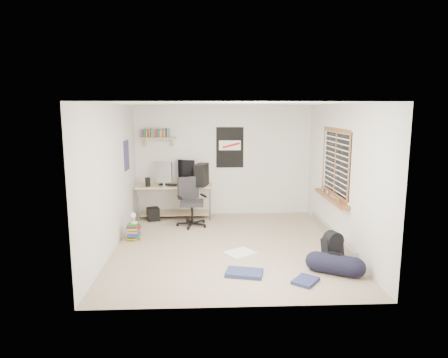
{
  "coord_description": "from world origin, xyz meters",
  "views": [
    {
      "loc": [
        -0.39,
        -6.82,
        2.41
      ],
      "look_at": [
        -0.07,
        0.3,
        1.16
      ],
      "focal_mm": 32.0,
      "sensor_mm": 36.0,
      "label": 1
    }
  ],
  "objects_px": {
    "office_chair": "(192,203)",
    "backpack": "(333,250)",
    "desk": "(175,201)",
    "duffel_bag": "(335,265)",
    "book_stack": "(134,232)"
  },
  "relations": [
    {
      "from": "book_stack",
      "to": "desk",
      "type": "bearing_deg",
      "value": 68.04
    },
    {
      "from": "duffel_bag",
      "to": "book_stack",
      "type": "xyz_separation_m",
      "value": [
        -3.25,
        1.7,
        0.01
      ]
    },
    {
      "from": "desk",
      "to": "duffel_bag",
      "type": "height_order",
      "value": "desk"
    },
    {
      "from": "backpack",
      "to": "book_stack",
      "type": "distance_m",
      "value": 3.58
    },
    {
      "from": "desk",
      "to": "book_stack",
      "type": "height_order",
      "value": "desk"
    },
    {
      "from": "book_stack",
      "to": "duffel_bag",
      "type": "bearing_deg",
      "value": -27.57
    },
    {
      "from": "office_chair",
      "to": "backpack",
      "type": "height_order",
      "value": "office_chair"
    },
    {
      "from": "desk",
      "to": "book_stack",
      "type": "distance_m",
      "value": 1.75
    },
    {
      "from": "desk",
      "to": "duffel_bag",
      "type": "xyz_separation_m",
      "value": [
        2.6,
        -3.31,
        -0.22
      ]
    },
    {
      "from": "desk",
      "to": "office_chair",
      "type": "distance_m",
      "value": 0.83
    },
    {
      "from": "backpack",
      "to": "duffel_bag",
      "type": "bearing_deg",
      "value": -122.0
    },
    {
      "from": "office_chair",
      "to": "duffel_bag",
      "type": "relative_size",
      "value": 1.72
    },
    {
      "from": "office_chair",
      "to": "backpack",
      "type": "relative_size",
      "value": 2.51
    },
    {
      "from": "desk",
      "to": "backpack",
      "type": "bearing_deg",
      "value": -43.02
    },
    {
      "from": "backpack",
      "to": "book_stack",
      "type": "bearing_deg",
      "value": 140.38
    }
  ]
}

